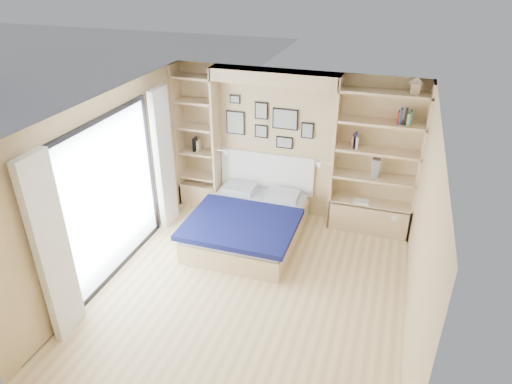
% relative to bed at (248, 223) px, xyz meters
% --- Properties ---
extents(ground, '(4.50, 4.50, 0.00)m').
position_rel_bed_xyz_m(ground, '(0.45, -1.24, -0.27)').
color(ground, '#E3C888').
rests_on(ground, ground).
extents(room_shell, '(4.50, 4.50, 4.50)m').
position_rel_bed_xyz_m(room_shell, '(0.06, 0.28, 0.81)').
color(room_shell, tan).
rests_on(room_shell, ground).
extents(bed, '(1.64, 2.02, 1.07)m').
position_rel_bed_xyz_m(bed, '(0.00, 0.00, 0.00)').
color(bed, beige).
rests_on(bed, ground).
extents(photo_gallery, '(1.48, 0.02, 0.82)m').
position_rel_bed_xyz_m(photo_gallery, '(-0.00, 0.99, 1.34)').
color(photo_gallery, black).
rests_on(photo_gallery, ground).
extents(reading_lamps, '(1.92, 0.12, 0.15)m').
position_rel_bed_xyz_m(reading_lamps, '(0.15, 0.76, 0.83)').
color(reading_lamps, silver).
rests_on(reading_lamps, ground).
extents(shelf_decor, '(3.55, 0.23, 2.03)m').
position_rel_bed_xyz_m(shelf_decor, '(1.51, 0.83, 1.41)').
color(shelf_decor, '#AD4029').
rests_on(shelf_decor, ground).
extents(deck, '(3.20, 4.00, 0.05)m').
position_rel_bed_xyz_m(deck, '(-3.15, -1.24, -0.27)').
color(deck, brown).
rests_on(deck, ground).
extents(deck_chair, '(0.55, 0.76, 0.69)m').
position_rel_bed_xyz_m(deck_chair, '(-2.85, -1.10, 0.06)').
color(deck_chair, tan).
rests_on(deck_chair, ground).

